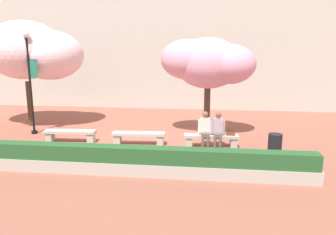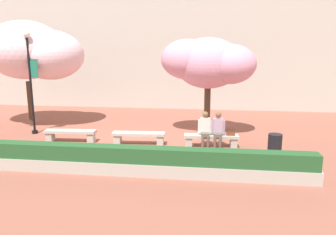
{
  "view_description": "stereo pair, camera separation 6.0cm",
  "coord_description": "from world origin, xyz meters",
  "px_view_note": "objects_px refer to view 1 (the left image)",
  "views": [
    {
      "loc": [
        2.51,
        -11.43,
        3.47
      ],
      "look_at": [
        1.06,
        0.2,
        1.0
      ],
      "focal_mm": 35.0,
      "sensor_mm": 36.0,
      "label": 1
    },
    {
      "loc": [
        2.57,
        -11.42,
        3.47
      ],
      "look_at": [
        1.06,
        0.2,
        1.0
      ],
      "focal_mm": 35.0,
      "sensor_mm": 36.0,
      "label": 2
    }
  ],
  "objects_px": {
    "person_seated_left": "(205,128)",
    "person_seated_right": "(218,129)",
    "stone_bench_near_west": "(139,136)",
    "stone_bench_center": "(211,139)",
    "cherry_tree_main": "(208,63)",
    "lamp_post_with_banner": "(30,73)",
    "cherry_tree_secondary": "(27,51)",
    "trash_bin": "(275,146)",
    "stone_bench_west_end": "(70,134)",
    "handbag": "(231,132)"
  },
  "relations": [
    {
      "from": "person_seated_left",
      "to": "person_seated_right",
      "type": "relative_size",
      "value": 1.0
    },
    {
      "from": "person_seated_left",
      "to": "person_seated_right",
      "type": "distance_m",
      "value": 0.45
    },
    {
      "from": "stone_bench_near_west",
      "to": "stone_bench_center",
      "type": "relative_size",
      "value": 1.0
    },
    {
      "from": "cherry_tree_main",
      "to": "lamp_post_with_banner",
      "type": "xyz_separation_m",
      "value": [
        -7.11,
        -0.81,
        -0.43
      ]
    },
    {
      "from": "stone_bench_near_west",
      "to": "cherry_tree_secondary",
      "type": "distance_m",
      "value": 6.77
    },
    {
      "from": "lamp_post_with_banner",
      "to": "trash_bin",
      "type": "bearing_deg",
      "value": -11.47
    },
    {
      "from": "person_seated_left",
      "to": "person_seated_right",
      "type": "bearing_deg",
      "value": -0.02
    },
    {
      "from": "stone_bench_center",
      "to": "trash_bin",
      "type": "bearing_deg",
      "value": -23.59
    },
    {
      "from": "stone_bench_center",
      "to": "person_seated_left",
      "type": "bearing_deg",
      "value": -166.53
    },
    {
      "from": "stone_bench_west_end",
      "to": "lamp_post_with_banner",
      "type": "distance_m",
      "value": 3.14
    },
    {
      "from": "person_seated_right",
      "to": "lamp_post_with_banner",
      "type": "distance_m",
      "value": 7.81
    },
    {
      "from": "stone_bench_near_west",
      "to": "person_seated_left",
      "type": "xyz_separation_m",
      "value": [
        2.43,
        -0.05,
        0.39
      ]
    },
    {
      "from": "stone_bench_center",
      "to": "trash_bin",
      "type": "xyz_separation_m",
      "value": [
        2.04,
        -0.89,
        0.08
      ]
    },
    {
      "from": "stone_bench_near_west",
      "to": "cherry_tree_secondary",
      "type": "relative_size",
      "value": 0.4
    },
    {
      "from": "cherry_tree_main",
      "to": "trash_bin",
      "type": "height_order",
      "value": "cherry_tree_main"
    },
    {
      "from": "cherry_tree_secondary",
      "to": "cherry_tree_main",
      "type": "bearing_deg",
      "value": -4.72
    },
    {
      "from": "stone_bench_near_west",
      "to": "stone_bench_center",
      "type": "distance_m",
      "value": 2.65
    },
    {
      "from": "trash_bin",
      "to": "lamp_post_with_banner",
      "type": "bearing_deg",
      "value": 168.53
    },
    {
      "from": "person_seated_right",
      "to": "handbag",
      "type": "xyz_separation_m",
      "value": [
        0.45,
        0.06,
        -0.12
      ]
    },
    {
      "from": "person_seated_left",
      "to": "cherry_tree_secondary",
      "type": "bearing_deg",
      "value": 162.37
    },
    {
      "from": "stone_bench_center",
      "to": "cherry_tree_secondary",
      "type": "height_order",
      "value": "cherry_tree_secondary"
    },
    {
      "from": "stone_bench_near_west",
      "to": "person_seated_left",
      "type": "distance_m",
      "value": 2.46
    },
    {
      "from": "stone_bench_near_west",
      "to": "trash_bin",
      "type": "xyz_separation_m",
      "value": [
        4.69,
        -0.89,
        0.08
      ]
    },
    {
      "from": "cherry_tree_main",
      "to": "person_seated_right",
      "type": "bearing_deg",
      "value": -77.39
    },
    {
      "from": "stone_bench_near_west",
      "to": "person_seated_left",
      "type": "relative_size",
      "value": 1.52
    },
    {
      "from": "cherry_tree_main",
      "to": "stone_bench_west_end",
      "type": "bearing_deg",
      "value": -160.46
    },
    {
      "from": "handbag",
      "to": "lamp_post_with_banner",
      "type": "relative_size",
      "value": 0.08
    },
    {
      "from": "stone_bench_west_end",
      "to": "cherry_tree_secondary",
      "type": "distance_m",
      "value": 4.86
    },
    {
      "from": "stone_bench_west_end",
      "to": "cherry_tree_main",
      "type": "relative_size",
      "value": 0.5
    },
    {
      "from": "person_seated_left",
      "to": "trash_bin",
      "type": "distance_m",
      "value": 2.43
    },
    {
      "from": "stone_bench_center",
      "to": "person_seated_left",
      "type": "height_order",
      "value": "person_seated_left"
    },
    {
      "from": "handbag",
      "to": "person_seated_right",
      "type": "bearing_deg",
      "value": -171.94
    },
    {
      "from": "handbag",
      "to": "trash_bin",
      "type": "relative_size",
      "value": 0.43
    },
    {
      "from": "handbag",
      "to": "stone_bench_near_west",
      "type": "bearing_deg",
      "value": -179.82
    },
    {
      "from": "cherry_tree_secondary",
      "to": "handbag",
      "type": "bearing_deg",
      "value": -15.55
    },
    {
      "from": "stone_bench_near_west",
      "to": "person_seated_left",
      "type": "height_order",
      "value": "person_seated_left"
    },
    {
      "from": "stone_bench_center",
      "to": "person_seated_left",
      "type": "xyz_separation_m",
      "value": [
        -0.22,
        -0.05,
        0.39
      ]
    },
    {
      "from": "person_seated_right",
      "to": "stone_bench_center",
      "type": "bearing_deg",
      "value": 166.68
    },
    {
      "from": "person_seated_left",
      "to": "person_seated_right",
      "type": "xyz_separation_m",
      "value": [
        0.45,
        -0.0,
        0.0
      ]
    },
    {
      "from": "stone_bench_west_end",
      "to": "cherry_tree_main",
      "type": "bearing_deg",
      "value": 19.54
    },
    {
      "from": "cherry_tree_main",
      "to": "person_seated_left",
      "type": "bearing_deg",
      "value": -90.97
    },
    {
      "from": "handbag",
      "to": "stone_bench_west_end",
      "type": "bearing_deg",
      "value": -179.9
    },
    {
      "from": "trash_bin",
      "to": "person_seated_right",
      "type": "bearing_deg",
      "value": 155.22
    },
    {
      "from": "stone_bench_near_west",
      "to": "trash_bin",
      "type": "relative_size",
      "value": 2.51
    },
    {
      "from": "person_seated_right",
      "to": "stone_bench_west_end",
      "type": "bearing_deg",
      "value": 179.44
    },
    {
      "from": "stone_bench_center",
      "to": "cherry_tree_main",
      "type": "height_order",
      "value": "cherry_tree_main"
    },
    {
      "from": "trash_bin",
      "to": "stone_bench_west_end",
      "type": "bearing_deg",
      "value": 173.08
    },
    {
      "from": "cherry_tree_secondary",
      "to": "stone_bench_west_end",
      "type": "bearing_deg",
      "value": -40.77
    },
    {
      "from": "stone_bench_near_west",
      "to": "person_seated_right",
      "type": "distance_m",
      "value": 2.9
    },
    {
      "from": "stone_bench_near_west",
      "to": "stone_bench_center",
      "type": "xyz_separation_m",
      "value": [
        2.65,
        0.0,
        0.0
      ]
    }
  ]
}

